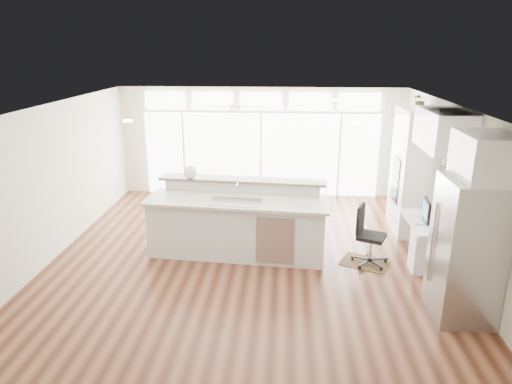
{
  "coord_description": "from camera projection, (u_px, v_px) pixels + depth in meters",
  "views": [
    {
      "loc": [
        0.62,
        -7.2,
        3.66
      ],
      "look_at": [
        0.1,
        0.6,
        1.14
      ],
      "focal_mm": 32.0,
      "sensor_mm": 36.0,
      "label": 1
    }
  ],
  "objects": [
    {
      "name": "floor",
      "position": [
        248.0,
        264.0,
        8.01
      ],
      "size": [
        7.0,
        8.0,
        0.02
      ],
      "primitive_type": "cube",
      "color": "#422114",
      "rests_on": "ground"
    },
    {
      "name": "ceiling",
      "position": [
        247.0,
        109.0,
        7.17
      ],
      "size": [
        7.0,
        8.0,
        0.02
      ],
      "primitive_type": "cube",
      "color": "white",
      "rests_on": "wall_back"
    },
    {
      "name": "wall_back",
      "position": [
        261.0,
        142.0,
        11.39
      ],
      "size": [
        7.0,
        0.04,
        2.7
      ],
      "primitive_type": "cube",
      "color": "beige",
      "rests_on": "floor"
    },
    {
      "name": "wall_front",
      "position": [
        208.0,
        336.0,
        3.79
      ],
      "size": [
        7.0,
        0.04,
        2.7
      ],
      "primitive_type": "cube",
      "color": "beige",
      "rests_on": "floor"
    },
    {
      "name": "wall_left",
      "position": [
        44.0,
        187.0,
        7.81
      ],
      "size": [
        0.04,
        8.0,
        2.7
      ],
      "primitive_type": "cube",
      "color": "beige",
      "rests_on": "floor"
    },
    {
      "name": "wall_right",
      "position": [
        463.0,
        195.0,
        7.37
      ],
      "size": [
        0.04,
        8.0,
        2.7
      ],
      "primitive_type": "cube",
      "color": "beige",
      "rests_on": "floor"
    },
    {
      "name": "glass_wall",
      "position": [
        261.0,
        154.0,
        11.42
      ],
      "size": [
        5.8,
        0.06,
        2.08
      ],
      "primitive_type": "cube",
      "color": "white",
      "rests_on": "wall_back"
    },
    {
      "name": "transom_row",
      "position": [
        261.0,
        101.0,
        11.01
      ],
      "size": [
        5.9,
        0.06,
        0.4
      ],
      "primitive_type": "cube",
      "color": "white",
      "rests_on": "wall_back"
    },
    {
      "name": "desk_window",
      "position": [
        456.0,
        178.0,
        7.59
      ],
      "size": [
        0.04,
        0.85,
        0.85
      ],
      "primitive_type": "cube",
      "color": "white",
      "rests_on": "wall_right"
    },
    {
      "name": "ceiling_fan",
      "position": [
        235.0,
        102.0,
        9.93
      ],
      "size": [
        1.16,
        1.16,
        0.32
      ],
      "primitive_type": "cube",
      "color": "white",
      "rests_on": "ceiling"
    },
    {
      "name": "recessed_lights",
      "position": [
        248.0,
        109.0,
        7.37
      ],
      "size": [
        3.4,
        3.0,
        0.02
      ],
      "primitive_type": "cube",
      "color": "white",
      "rests_on": "ceiling"
    },
    {
      "name": "oven_cabinet",
      "position": [
        413.0,
        171.0,
        9.13
      ],
      "size": [
        0.64,
        1.2,
        2.5
      ],
      "primitive_type": "cube",
      "color": "white",
      "rests_on": "floor"
    },
    {
      "name": "desk_nook",
      "position": [
        428.0,
        242.0,
        7.97
      ],
      "size": [
        0.72,
        1.3,
        0.76
      ],
      "primitive_type": "cube",
      "color": "white",
      "rests_on": "floor"
    },
    {
      "name": "upper_cabinets",
      "position": [
        444.0,
        130.0,
        7.37
      ],
      "size": [
        0.64,
        1.3,
        0.64
      ],
      "primitive_type": "cube",
      "color": "white",
      "rests_on": "wall_right"
    },
    {
      "name": "refrigerator",
      "position": [
        466.0,
        250.0,
        6.22
      ],
      "size": [
        0.76,
        0.9,
        2.0
      ],
      "primitive_type": "cube",
      "color": "#A6A7AB",
      "rests_on": "floor"
    },
    {
      "name": "fridge_cabinet",
      "position": [
        486.0,
        157.0,
        5.82
      ],
      "size": [
        0.64,
        0.9,
        0.6
      ],
      "primitive_type": "cube",
      "color": "white",
      "rests_on": "wall_right"
    },
    {
      "name": "framed_photos",
      "position": [
        443.0,
        176.0,
        8.23
      ],
      "size": [
        0.06,
        0.22,
        0.8
      ],
      "primitive_type": "cube",
      "color": "black",
      "rests_on": "wall_right"
    },
    {
      "name": "kitchen_island",
      "position": [
        237.0,
        221.0,
        8.18
      ],
      "size": [
        3.35,
        1.51,
        1.29
      ],
      "primitive_type": "cube",
      "rotation": [
        0.0,
        0.0,
        -0.09
      ],
      "color": "white",
      "rests_on": "floor"
    },
    {
      "name": "rug",
      "position": [
        365.0,
        263.0,
        8.03
      ],
      "size": [
        0.97,
        0.86,
        0.01
      ],
      "primitive_type": "cube",
      "rotation": [
        0.0,
        0.0,
        -0.43
      ],
      "color": "#342110",
      "rests_on": "floor"
    },
    {
      "name": "office_chair",
      "position": [
        372.0,
        236.0,
        7.85
      ],
      "size": [
        0.7,
        0.68,
        1.05
      ],
      "primitive_type": "cube",
      "rotation": [
        0.0,
        0.0,
        -0.4
      ],
      "color": "black",
      "rests_on": "floor"
    },
    {
      "name": "fishbowl",
      "position": [
        190.0,
        172.0,
        8.45
      ],
      "size": [
        0.31,
        0.31,
        0.25
      ],
      "primitive_type": "sphere",
      "rotation": [
        0.0,
        0.0,
        -0.25
      ],
      "color": "white",
      "rests_on": "kitchen_island"
    },
    {
      "name": "monitor",
      "position": [
        427.0,
        210.0,
        7.8
      ],
      "size": [
        0.13,
        0.49,
        0.41
      ],
      "primitive_type": "cube",
      "rotation": [
        0.0,
        0.0,
        -0.11
      ],
      "color": "black",
      "rests_on": "desk_nook"
    },
    {
      "name": "keyboard",
      "position": [
        415.0,
        221.0,
        7.87
      ],
      "size": [
        0.16,
        0.33,
        0.02
      ],
      "primitive_type": "cube",
      "rotation": [
        0.0,
        0.0,
        0.12
      ],
      "color": "silver",
      "rests_on": "desk_nook"
    },
    {
      "name": "potted_plant",
      "position": [
        420.0,
        102.0,
        8.71
      ],
      "size": [
        0.34,
        0.36,
        0.25
      ],
      "primitive_type": "imported",
      "rotation": [
        0.0,
        0.0,
        0.14
      ],
      "color": "#2D5725",
      "rests_on": "oven_cabinet"
    }
  ]
}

